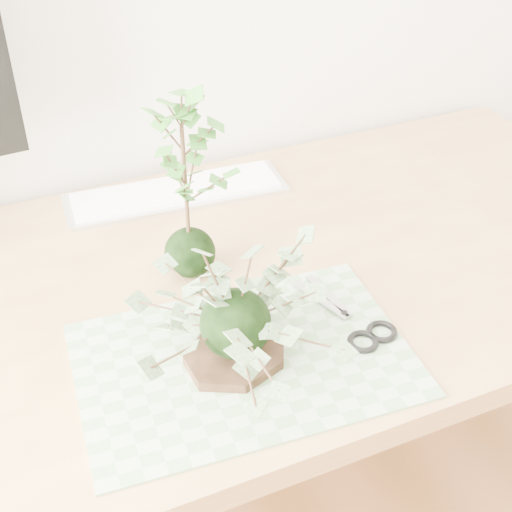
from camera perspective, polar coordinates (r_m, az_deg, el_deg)
name	(u,v)px	position (r m, az deg, el deg)	size (l,w,h in m)	color
desk	(204,328)	(1.14, -4.20, -5.78)	(1.60, 0.70, 0.74)	tan
cutting_mat	(244,360)	(0.95, -0.96, -8.30)	(0.44, 0.29, 0.00)	#68925E
stone_dish	(236,354)	(0.95, -1.59, -7.85)	(0.15, 0.15, 0.01)	black
ivy_kokedama	(235,297)	(0.88, -1.69, -3.32)	(0.29, 0.29, 0.19)	black
maple_kokedama	(182,140)	(0.98, -5.91, 9.21)	(0.21, 0.21, 0.32)	black
keyboard	(176,193)	(1.29, -6.40, 5.06)	(0.40, 0.15, 0.02)	silver
scissors	(358,329)	(1.00, 8.16, -5.78)	(0.09, 0.18, 0.01)	#969697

